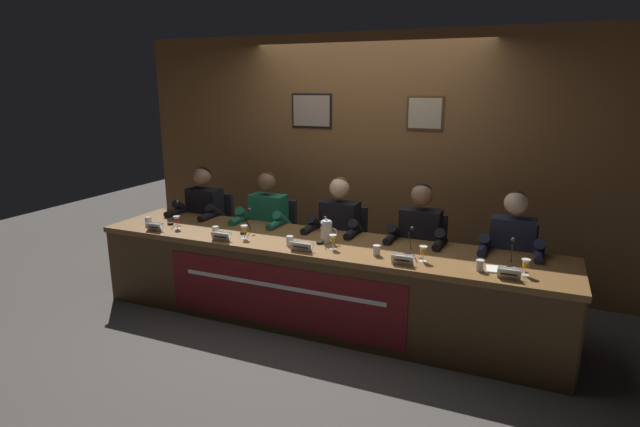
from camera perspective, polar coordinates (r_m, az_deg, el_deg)
name	(u,v)px	position (r m, az deg, el deg)	size (l,w,h in m)	color
ground_plane	(320,319)	(4.75, 0.00, -11.70)	(12.00, 12.00, 0.00)	#4C4742
wall_back_panelled	(367,159)	(5.52, 5.26, 6.12)	(5.40, 0.14, 2.60)	brown
conference_table	(314,269)	(4.44, -0.68, -6.26)	(4.20, 0.84, 0.74)	brown
chair_far_left	(213,236)	(5.80, -11.91, -2.44)	(0.44, 0.45, 0.91)	black
panelist_far_left	(201,216)	(5.57, -13.22, -0.24)	(0.51, 0.48, 1.23)	black
nameplate_far_left	(154,227)	(5.01, -18.06, -1.42)	(0.17, 0.06, 0.08)	white
juice_glass_far_left	(177,220)	(5.02, -15.76, -0.70)	(0.06, 0.06, 0.12)	white
water_cup_far_left	(148,222)	(5.22, -18.68, -0.89)	(0.06, 0.06, 0.08)	silver
microphone_far_left	(173,216)	(5.22, -16.17, -0.30)	(0.06, 0.17, 0.22)	black
chair_left	(275,244)	(5.40, -5.10, -3.42)	(0.44, 0.45, 0.91)	black
panelist_left	(265,223)	(5.16, -6.21, -1.10)	(0.51, 0.48, 1.23)	black
nameplate_left	(221,236)	(4.56, -11.01, -2.52)	(0.18, 0.06, 0.08)	white
juice_glass_left	(244,230)	(4.56, -8.48, -1.79)	(0.06, 0.06, 0.12)	white
water_cup_left	(216,231)	(4.72, -11.62, -1.97)	(0.06, 0.06, 0.08)	silver
microphone_left	(245,225)	(4.75, -8.35, -1.28)	(0.06, 0.17, 0.22)	black
chair_center	(344,253)	(5.10, 2.67, -4.48)	(0.44, 0.45, 0.91)	black
panelist_center	(337,232)	(4.83, 1.88, -2.08)	(0.51, 0.48, 1.23)	black
nameplate_center	(301,246)	(4.20, -2.10, -3.71)	(0.19, 0.06, 0.08)	white
juice_glass_center	(333,239)	(4.24, 1.44, -2.89)	(0.06, 0.06, 0.12)	white
water_cup_center	(290,241)	(4.35, -3.40, -3.13)	(0.06, 0.06, 0.08)	silver
microphone_center	(322,234)	(4.41, 0.19, -2.34)	(0.06, 0.17, 0.22)	black
chair_right	(421,264)	(4.89, 11.29, -5.56)	(0.44, 0.45, 0.91)	black
panelist_right	(418,242)	(4.62, 10.93, -3.12)	(0.51, 0.48, 1.23)	black
nameplate_right	(403,260)	(3.94, 9.24, -5.13)	(0.17, 0.06, 0.08)	white
juice_glass_right	(423,251)	(4.02, 11.48, -4.13)	(0.06, 0.06, 0.12)	white
water_cup_right	(377,251)	(4.12, 6.36, -4.19)	(0.06, 0.06, 0.08)	silver
microphone_right	(409,246)	(4.16, 9.95, -3.61)	(0.06, 0.17, 0.22)	black
chair_far_right	(509,276)	(4.81, 20.44, -6.57)	(0.44, 0.45, 0.91)	black
panelist_far_right	(511,253)	(4.53, 20.60, -4.14)	(0.51, 0.48, 1.23)	black
nameplate_far_right	(509,274)	(3.85, 20.43, -6.32)	(0.16, 0.06, 0.08)	white
juice_glass_far_right	(526,264)	(3.94, 22.07, -5.29)	(0.06, 0.06, 0.12)	white
water_cup_far_right	(480,266)	(3.94, 17.48, -5.64)	(0.06, 0.06, 0.08)	silver
microphone_far_right	(511,259)	(4.06, 20.62, -4.78)	(0.06, 0.17, 0.22)	black
water_pitcher_central	(327,231)	(4.42, 0.73, -2.02)	(0.15, 0.10, 0.21)	silver
document_stack_far_right	(501,270)	(4.01, 19.66, -5.97)	(0.23, 0.18, 0.01)	white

